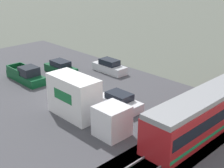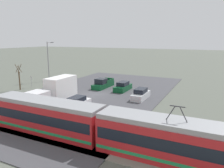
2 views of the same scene
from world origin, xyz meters
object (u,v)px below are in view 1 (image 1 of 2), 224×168
(sedan_car_0, at_px, (109,67))
(sedan_car_2, at_px, (61,68))
(sedan_car_1, at_px, (119,102))
(pickup_truck, at_px, (26,75))
(box_truck, at_px, (82,102))

(sedan_car_0, height_order, sedan_car_2, sedan_car_0)
(sedan_car_1, xyz_separation_m, sedan_car_2, (-1.71, -11.67, 0.05))
(pickup_truck, relative_size, sedan_car_2, 1.26)
(pickup_truck, xyz_separation_m, sedan_car_2, (-4.33, 0.52, -0.03))
(sedan_car_2, bearing_deg, pickup_truck, -6.80)
(sedan_car_0, distance_m, sedan_car_2, 5.90)
(box_truck, distance_m, sedan_car_0, 12.64)
(box_truck, relative_size, sedan_car_1, 1.86)
(sedan_car_2, bearing_deg, box_truck, 63.32)
(box_truck, height_order, sedan_car_0, box_truck)
(pickup_truck, bearing_deg, sedan_car_2, 173.20)
(sedan_car_0, bearing_deg, sedan_car_2, -39.27)
(box_truck, xyz_separation_m, sedan_car_2, (-5.61, -11.16, -1.01))
(box_truck, bearing_deg, sedan_car_2, -116.68)
(pickup_truck, distance_m, sedan_car_0, 9.86)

